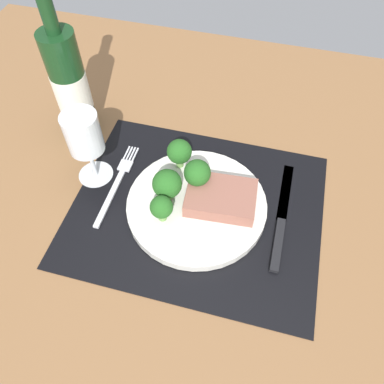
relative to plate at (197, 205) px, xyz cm
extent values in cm
cube|color=brown|center=(0.00, 0.00, -2.60)|extent=(140.00, 110.00, 3.00)
cube|color=black|center=(0.00, 0.00, -0.95)|extent=(43.65, 35.63, 0.30)
cylinder|color=silver|center=(0.00, 0.00, 0.00)|extent=(24.50, 24.50, 1.60)
cube|color=#8C5647|center=(3.97, 1.18, 2.13)|extent=(12.46, 9.29, 2.66)
cylinder|color=#6B994C|center=(-5.17, 7.50, 1.71)|extent=(1.42, 1.42, 1.82)
sphere|color=#235B1E|center=(-5.17, 7.50, 4.55)|extent=(4.54, 4.54, 4.54)
cylinder|color=#6B994C|center=(-4.77, -4.54, 1.66)|extent=(1.40, 1.40, 1.72)
sphere|color=#235B1E|center=(-4.77, -4.54, 4.17)|extent=(3.86, 3.86, 3.86)
cylinder|color=#5B8942|center=(-5.18, 0.10, 1.55)|extent=(1.72, 1.72, 1.50)
sphere|color=#235B1E|center=(-5.18, 0.10, 4.47)|extent=(5.10, 5.10, 5.10)
cylinder|color=#5B8942|center=(-0.79, 3.34, 1.81)|extent=(1.29, 1.29, 2.02)
sphere|color=#235B1E|center=(-0.79, 3.34, 4.82)|extent=(4.70, 4.70, 4.70)
cube|color=silver|center=(-15.60, -2.00, -0.55)|extent=(1.00, 13.00, 0.50)
cube|color=silver|center=(-15.60, 5.80, -0.55)|extent=(2.40, 2.60, 0.40)
cube|color=silver|center=(-16.50, 8.90, -0.55)|extent=(0.30, 3.60, 0.35)
cube|color=silver|center=(-15.90, 8.90, -0.55)|extent=(0.30, 3.60, 0.35)
cube|color=silver|center=(-15.30, 8.90, -0.55)|extent=(0.30, 3.60, 0.35)
cube|color=silver|center=(-14.70, 8.90, -0.55)|extent=(0.30, 3.60, 0.35)
cube|color=black|center=(14.83, -3.90, -0.40)|extent=(1.40, 10.00, 0.80)
cube|color=silver|center=(14.83, 7.60, -0.65)|extent=(1.80, 13.00, 0.30)
cylinder|color=#143819|center=(-28.04, 13.85, 9.64)|extent=(6.49, 6.49, 21.49)
cylinder|color=silver|center=(-28.04, 13.85, 8.57)|extent=(6.62, 6.62, 7.52)
cylinder|color=#143819|center=(-28.04, 13.85, 24.32)|extent=(2.49, 2.49, 7.86)
cylinder|color=silver|center=(-20.39, 2.67, -0.90)|extent=(6.48, 6.48, 0.40)
cylinder|color=silver|center=(-20.39, 2.67, 2.79)|extent=(0.80, 0.80, 6.98)
cylinder|color=silver|center=(-20.39, 2.67, 9.98)|extent=(6.16, 6.16, 7.42)
cylinder|color=#560C19|center=(-20.39, 2.67, 7.75)|extent=(5.42, 5.42, 2.95)
camera|label=1|loc=(8.97, -37.18, 55.86)|focal=36.05mm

